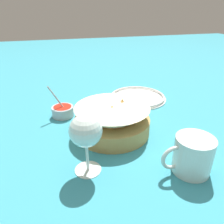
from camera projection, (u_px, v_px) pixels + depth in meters
ground_plane at (105, 140)px, 0.63m from camera, size 4.00×4.00×0.00m
food_basket at (112, 121)px, 0.65m from camera, size 0.22×0.22×0.09m
sauce_cup at (63, 111)px, 0.75m from camera, size 0.08×0.07×0.11m
wine_glass at (86, 133)px, 0.47m from camera, size 0.07×0.07×0.14m
beer_mug at (192, 156)px, 0.49m from camera, size 0.12×0.09×0.09m
side_plate at (138, 97)px, 0.89m from camera, size 0.23×0.23×0.01m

